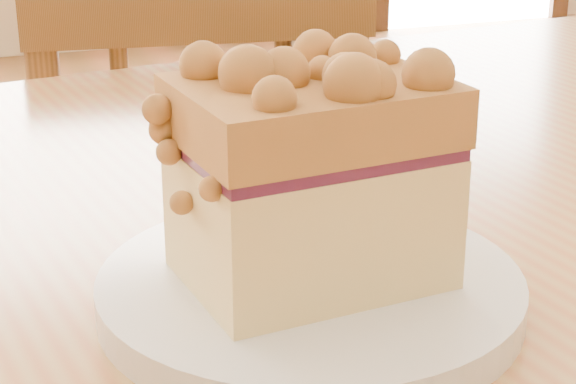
% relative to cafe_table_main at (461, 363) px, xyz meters
% --- Properties ---
extents(cafe_table_main, '(1.40, 1.03, 0.75)m').
position_rel_cafe_table_main_xyz_m(cafe_table_main, '(0.00, 0.00, 0.00)').
color(cafe_table_main, '#BA8A48').
rests_on(cafe_table_main, ground).
extents(cafe_chair_main, '(0.42, 0.42, 0.82)m').
position_rel_cafe_table_main_xyz_m(cafe_chair_main, '(-0.01, 0.59, -0.24)').
color(cafe_chair_main, brown).
rests_on(cafe_chair_main, ground).
extents(plate, '(0.20, 0.20, 0.02)m').
position_rel_cafe_table_main_xyz_m(plate, '(-0.12, -0.06, 0.10)').
color(plate, white).
rests_on(plate, cafe_table_main).
extents(cake_slice, '(0.13, 0.10, 0.11)m').
position_rel_cafe_table_main_xyz_m(cake_slice, '(-0.12, -0.06, 0.16)').
color(cake_slice, '#FFD690').
rests_on(cake_slice, plate).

